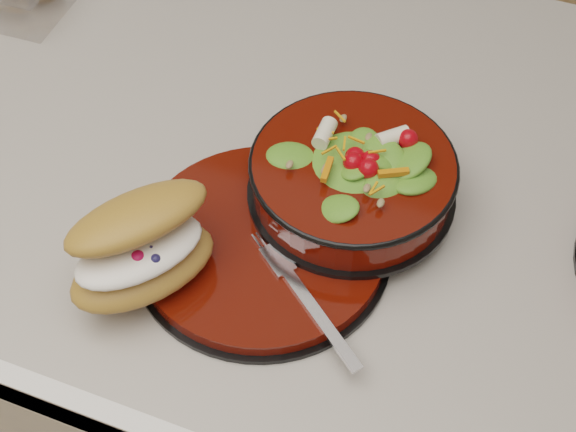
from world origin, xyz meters
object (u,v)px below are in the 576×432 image
(dinner_plate, at_px, (263,244))
(salad_bowl, at_px, (353,172))
(island_counter, at_px, (278,336))
(croissant, at_px, (143,248))
(fork, at_px, (307,300))

(dinner_plate, bearing_deg, salad_bowl, 53.31)
(island_counter, height_order, croissant, croissant)
(croissant, bearing_deg, dinner_plate, -10.34)
(dinner_plate, xyz_separation_m, croissant, (-0.09, -0.08, 0.05))
(dinner_plate, xyz_separation_m, fork, (0.07, -0.05, 0.01))
(island_counter, distance_m, croissant, 0.56)
(salad_bowl, height_order, croissant, salad_bowl)
(salad_bowl, height_order, fork, salad_bowl)
(salad_bowl, bearing_deg, fork, -89.10)
(salad_bowl, bearing_deg, croissant, -132.44)
(island_counter, distance_m, salad_bowl, 0.52)
(dinner_plate, bearing_deg, island_counter, 107.48)
(dinner_plate, bearing_deg, fork, -38.62)
(island_counter, xyz_separation_m, dinner_plate, (0.05, -0.15, 0.46))
(dinner_plate, bearing_deg, croissant, -137.76)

